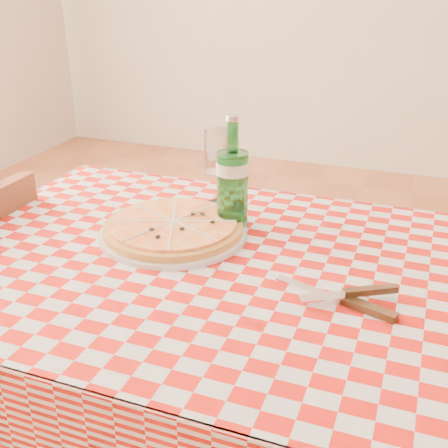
# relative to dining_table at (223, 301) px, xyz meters

# --- Properties ---
(dining_table) EXTENTS (1.20, 0.80, 0.75)m
(dining_table) POSITION_rel_dining_table_xyz_m (0.00, 0.00, 0.00)
(dining_table) COLOR brown
(dining_table) RESTS_ON ground
(tablecloth) EXTENTS (1.30, 0.90, 0.01)m
(tablecloth) POSITION_rel_dining_table_xyz_m (0.00, 0.00, 0.09)
(tablecloth) COLOR #A6110A
(tablecloth) RESTS_ON dining_table
(pizza_plate) EXTENTS (0.45, 0.45, 0.04)m
(pizza_plate) POSITION_rel_dining_table_xyz_m (-0.16, 0.08, 0.12)
(pizza_plate) COLOR #C98643
(pizza_plate) RESTS_ON tablecloth
(water_bottle) EXTENTS (0.08, 0.08, 0.28)m
(water_bottle) POSITION_rel_dining_table_xyz_m (-0.04, 0.17, 0.24)
(water_bottle) COLOR #175E21
(water_bottle) RESTS_ON tablecloth
(wine_glass) EXTENTS (0.09, 0.09, 0.20)m
(wine_glass) POSITION_rel_dining_table_xyz_m (-0.12, 0.29, 0.20)
(wine_glass) COLOR white
(wine_glass) RESTS_ON tablecloth
(cutlery) EXTENTS (0.30, 0.27, 0.03)m
(cutlery) POSITION_rel_dining_table_xyz_m (0.27, -0.07, 0.11)
(cutlery) COLOR silver
(cutlery) RESTS_ON tablecloth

